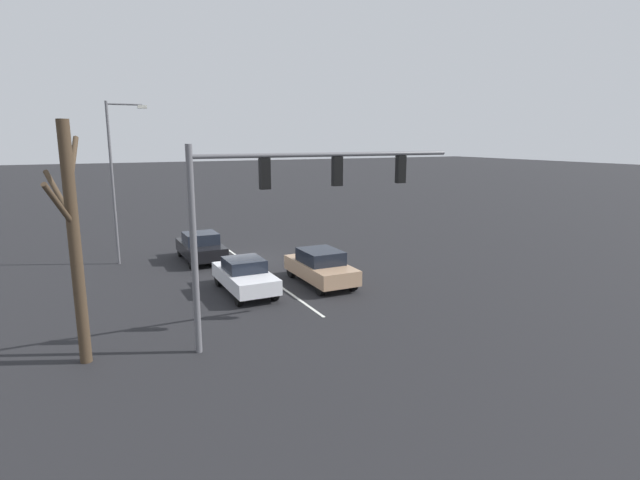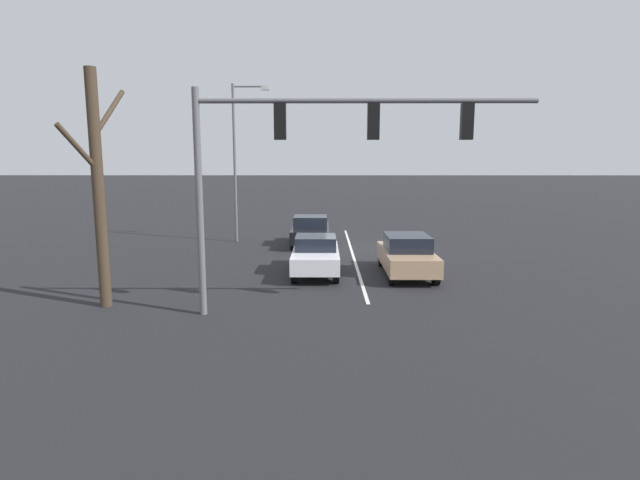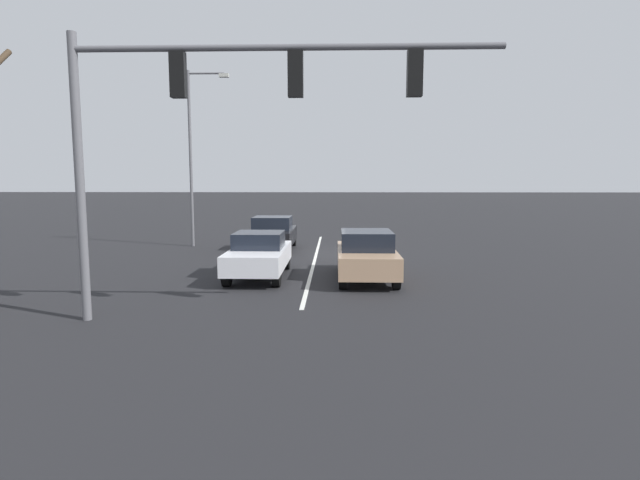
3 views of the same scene
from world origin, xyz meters
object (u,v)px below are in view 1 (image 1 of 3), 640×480
Objects in this scene: car_black_midlane_second at (201,247)px; street_lamp_right_shoulder at (116,172)px; car_tan_leftlane_front at (321,267)px; traffic_signal_gantry at (288,194)px; bare_tree_near at (73,237)px; car_white_midlane_front at (245,275)px.

car_black_midlane_second is 5.63m from street_lamp_right_shoulder.
traffic_signal_gantry reaches higher than car_tan_leftlane_front.
traffic_signal_gantry is 1.33× the size of bare_tree_near.
car_black_midlane_second is at bearing 162.27° from street_lamp_right_shoulder.
traffic_signal_gantry is 6.27m from bare_tree_near.
car_white_midlane_front is 6.45m from car_black_midlane_second.
street_lamp_right_shoulder is (4.05, -12.80, 0.03)m from traffic_signal_gantry.
car_white_midlane_front is 6.49m from traffic_signal_gantry.
street_lamp_right_shoulder is at bearing -72.46° from traffic_signal_gantry.
car_white_midlane_front is 0.60× the size of bare_tree_near.
car_white_midlane_front is 0.51× the size of street_lamp_right_shoulder.
street_lamp_right_shoulder is at bearing -45.83° from car_tan_leftlane_front.
traffic_signal_gantry is (-0.24, 11.59, 3.94)m from car_black_midlane_second.
car_black_midlane_second is (0.36, -6.44, 0.01)m from car_white_midlane_front.
traffic_signal_gantry is at bearing 172.39° from bare_tree_near.
bare_tree_near is (5.89, 10.77, 2.94)m from car_black_midlane_second.
car_white_midlane_front is 8.16m from bare_tree_near.
car_white_midlane_front is at bearing 93.23° from car_black_midlane_second.
street_lamp_right_shoulder is 12.21m from bare_tree_near.
bare_tree_near is at bearing 34.67° from car_white_midlane_front.
car_white_midlane_front is 9.58m from street_lamp_right_shoulder.
car_white_midlane_front is 1.03× the size of car_black_midlane_second.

